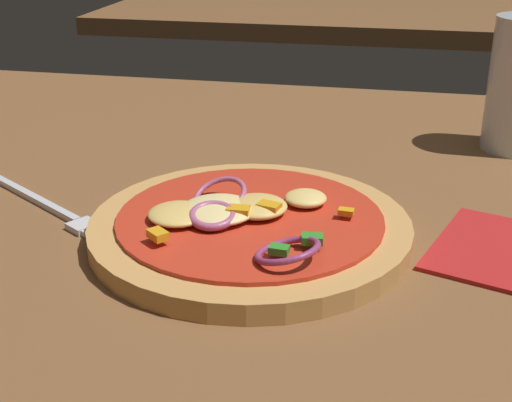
{
  "coord_description": "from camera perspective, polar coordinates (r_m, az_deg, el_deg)",
  "views": [
    {
      "loc": [
        0.15,
        -0.43,
        0.26
      ],
      "look_at": [
        0.06,
        0.03,
        0.05
      ],
      "focal_mm": 50.02,
      "sensor_mm": 36.0,
      "label": 1
    }
  ],
  "objects": [
    {
      "name": "dining_table",
      "position": [
        0.51,
        -7.07,
        -4.59
      ],
      "size": [
        1.44,
        0.89,
        0.03
      ],
      "color": "brown",
      "rests_on": "ground"
    },
    {
      "name": "pizza",
      "position": [
        0.5,
        -0.63,
        -2.01
      ],
      "size": [
        0.22,
        0.22,
        0.03
      ],
      "color": "tan",
      "rests_on": "dining_table"
    },
    {
      "name": "fork",
      "position": [
        0.56,
        -15.91,
        -0.58
      ],
      "size": [
        0.16,
        0.11,
        0.01
      ],
      "color": "silver",
      "rests_on": "dining_table"
    },
    {
      "name": "background_table",
      "position": [
        1.63,
        4.95,
        14.83
      ],
      "size": [
        0.88,
        0.56,
        0.03
      ],
      "color": "brown",
      "rests_on": "ground"
    }
  ]
}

